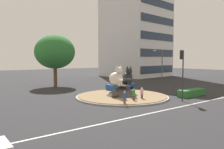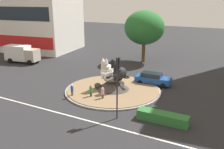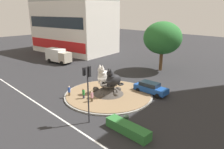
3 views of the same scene
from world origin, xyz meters
name	(u,v)px [view 2 (image 2 of 3)]	position (x,y,z in m)	size (l,w,h in m)	color
ground_plane	(113,91)	(0.00, 0.00, 0.00)	(160.00, 160.00, 0.00)	#28282B
lane_centreline	(74,117)	(0.00, -8.05, 0.00)	(112.00, 0.20, 0.01)	silver
roundabout_island	(113,87)	(-0.01, 0.00, 0.46)	(11.81, 11.81, 1.62)	gray
cat_statue_white	(107,70)	(-0.88, 0.04, 2.56)	(1.76, 2.66, 2.59)	silver
cat_statue_black	(119,73)	(0.86, -0.03, 2.49)	(1.96, 2.43, 2.40)	black
traffic_light_mast	(117,75)	(3.72, -6.28, 4.30)	(0.71, 0.58, 5.93)	#2D2D33
shophouse_block	(28,18)	(-29.85, 15.50, 6.85)	(23.12, 15.57, 13.71)	silver
clipped_hedge_strip	(163,117)	(7.84, -4.99, 0.45)	(4.71, 1.20, 0.90)	#2D7033
broadleaf_tree_behind_island	(144,28)	(-2.14, 15.84, 6.14)	(7.03, 7.03, 9.15)	brown
pedestrian_green_shirt	(91,91)	(-1.08, -3.32, 0.83)	(0.34, 0.34, 1.58)	#33384C
pedestrian_pink_shirt	(103,93)	(0.38, -3.17, 0.83)	(0.36, 0.36, 1.58)	brown
pedestrian_blue_shirt	(72,91)	(-3.14, -4.12, 0.83)	(0.32, 0.32, 1.57)	brown
sedan_on_far_lane	(153,78)	(3.56, 4.58, 0.84)	(4.75, 2.13, 1.60)	#19479E
delivery_box_truck	(22,53)	(-21.03, 4.93, 1.66)	(6.38, 3.34, 3.07)	#B7AD99
litter_bin	(154,110)	(6.68, -3.93, 0.45)	(0.56, 0.56, 0.90)	#2D4233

